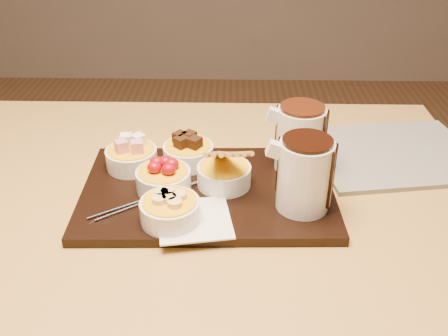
{
  "coord_description": "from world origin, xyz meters",
  "views": [
    {
      "loc": [
        0.12,
        -0.79,
        1.28
      ],
      "look_at": [
        0.1,
        -0.02,
        0.81
      ],
      "focal_mm": 40.0,
      "sensor_mm": 36.0,
      "label": 1
    }
  ],
  "objects_px": {
    "bowl_strawberries": "(164,180)",
    "pitcher_milk_chocolate": "(300,139)",
    "serving_board": "(208,191)",
    "newspaper": "(394,154)",
    "dining_table": "(176,229)",
    "pitcher_dark_chocolate": "(304,176)"
  },
  "relations": [
    {
      "from": "bowl_strawberries",
      "to": "pitcher_milk_chocolate",
      "type": "distance_m",
      "value": 0.27
    },
    {
      "from": "serving_board",
      "to": "bowl_strawberries",
      "type": "bearing_deg",
      "value": -176.42
    },
    {
      "from": "bowl_strawberries",
      "to": "newspaper",
      "type": "xyz_separation_m",
      "value": [
        0.47,
        0.16,
        -0.03
      ]
    },
    {
      "from": "dining_table",
      "to": "serving_board",
      "type": "relative_size",
      "value": 2.61
    },
    {
      "from": "bowl_strawberries",
      "to": "newspaper",
      "type": "height_order",
      "value": "bowl_strawberries"
    },
    {
      "from": "pitcher_dark_chocolate",
      "to": "newspaper",
      "type": "bearing_deg",
      "value": 42.18
    },
    {
      "from": "pitcher_dark_chocolate",
      "to": "dining_table",
      "type": "bearing_deg",
      "value": 159.85
    },
    {
      "from": "serving_board",
      "to": "newspaper",
      "type": "xyz_separation_m",
      "value": [
        0.39,
        0.16,
        -0.0
      ]
    },
    {
      "from": "dining_table",
      "to": "newspaper",
      "type": "bearing_deg",
      "value": 16.4
    },
    {
      "from": "serving_board",
      "to": "newspaper",
      "type": "bearing_deg",
      "value": 20.34
    },
    {
      "from": "dining_table",
      "to": "pitcher_dark_chocolate",
      "type": "xyz_separation_m",
      "value": [
        0.23,
        -0.08,
        0.18
      ]
    },
    {
      "from": "serving_board",
      "to": "pitcher_dark_chocolate",
      "type": "height_order",
      "value": "pitcher_dark_chocolate"
    },
    {
      "from": "pitcher_dark_chocolate",
      "to": "pitcher_milk_chocolate",
      "type": "relative_size",
      "value": 1.0
    },
    {
      "from": "newspaper",
      "to": "serving_board",
      "type": "bearing_deg",
      "value": -166.7
    },
    {
      "from": "serving_board",
      "to": "pitcher_milk_chocolate",
      "type": "relative_size",
      "value": 3.68
    },
    {
      "from": "serving_board",
      "to": "dining_table",
      "type": "bearing_deg",
      "value": 159.43
    },
    {
      "from": "bowl_strawberries",
      "to": "pitcher_dark_chocolate",
      "type": "relative_size",
      "value": 0.8
    },
    {
      "from": "serving_board",
      "to": "newspaper",
      "type": "distance_m",
      "value": 0.42
    },
    {
      "from": "dining_table",
      "to": "pitcher_dark_chocolate",
      "type": "bearing_deg",
      "value": -18.43
    },
    {
      "from": "dining_table",
      "to": "pitcher_milk_chocolate",
      "type": "xyz_separation_m",
      "value": [
        0.24,
        0.05,
        0.18
      ]
    },
    {
      "from": "bowl_strawberries",
      "to": "newspaper",
      "type": "relative_size",
      "value": 0.3
    },
    {
      "from": "dining_table",
      "to": "bowl_strawberries",
      "type": "relative_size",
      "value": 12.0
    }
  ]
}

